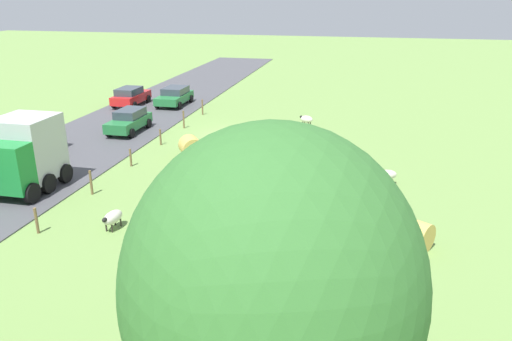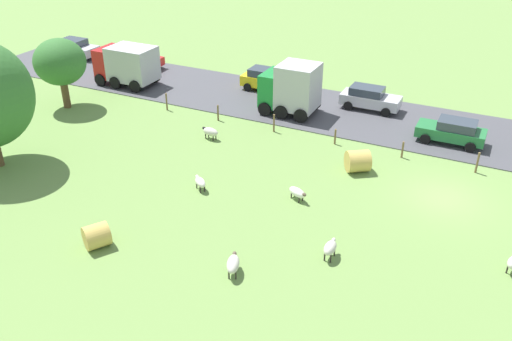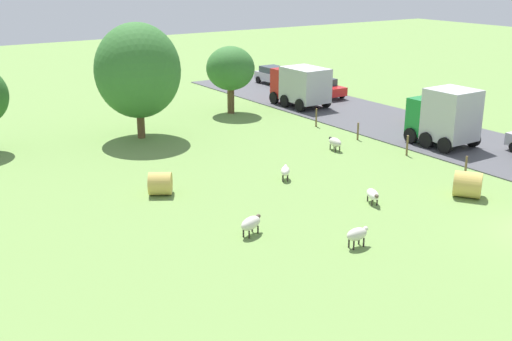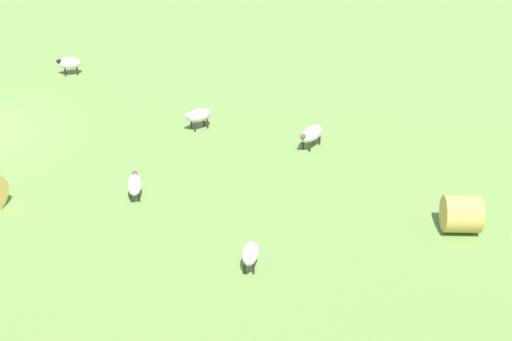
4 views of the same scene
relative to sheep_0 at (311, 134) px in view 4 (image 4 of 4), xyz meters
The scene contains 6 objects.
sheep_0 is the anchor object (origin of this frame).
sheep_1 6.75m from the sheep_0, ahead, with size 0.86×1.21×0.68m.
sheep_2 7.29m from the sheep_0, 42.24° to the left, with size 0.96×1.05×0.72m.
sheep_3 12.01m from the sheep_0, 63.27° to the right, with size 1.09×0.80×0.79m.
sheep_4 4.38m from the sheep_0, 49.48° to the right, with size 1.09×0.51×0.81m.
hay_bale_0 6.59m from the sheep_0, 98.66° to the left, with size 1.13×1.13×1.09m, color tan.
Camera 4 is at (3.23, 26.09, 13.08)m, focal length 51.67 mm.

